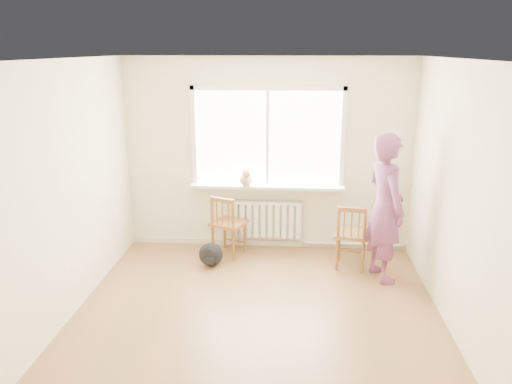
% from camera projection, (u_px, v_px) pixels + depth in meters
% --- Properties ---
extents(floor, '(4.50, 4.50, 0.00)m').
position_uv_depth(floor, '(255.00, 327.00, 5.20)').
color(floor, '#8E5E3A').
rests_on(floor, ground).
extents(ceiling, '(4.50, 4.50, 0.00)m').
position_uv_depth(ceiling, '(255.00, 60.00, 4.45)').
color(ceiling, white).
rests_on(ceiling, back_wall).
extents(back_wall, '(4.00, 0.01, 2.70)m').
position_uv_depth(back_wall, '(268.00, 155.00, 6.98)').
color(back_wall, beige).
rests_on(back_wall, ground).
extents(window, '(2.12, 0.05, 1.42)m').
position_uv_depth(window, '(268.00, 134.00, 6.87)').
color(window, white).
rests_on(window, back_wall).
extents(windowsill, '(2.15, 0.22, 0.04)m').
position_uv_depth(windowsill, '(267.00, 186.00, 6.99)').
color(windowsill, white).
rests_on(windowsill, back_wall).
extents(radiator, '(1.00, 0.12, 0.55)m').
position_uv_depth(radiator, '(267.00, 219.00, 7.14)').
color(radiator, white).
rests_on(radiator, back_wall).
extents(heating_pipe, '(1.40, 0.04, 0.04)m').
position_uv_depth(heating_pipe, '(353.00, 244.00, 7.18)').
color(heating_pipe, silver).
rests_on(heating_pipe, back_wall).
extents(baseboard, '(4.00, 0.03, 0.08)m').
position_uv_depth(baseboard, '(267.00, 243.00, 7.33)').
color(baseboard, beige).
rests_on(baseboard, ground).
extents(chair_left, '(0.55, 0.54, 0.87)m').
position_uv_depth(chair_left, '(227.00, 226.00, 6.88)').
color(chair_left, '#9C642D').
rests_on(chair_left, floor).
extents(chair_right, '(0.49, 0.48, 0.87)m').
position_uv_depth(chair_right, '(351.00, 237.00, 6.48)').
color(chair_right, '#9C642D').
rests_on(chair_right, floor).
extents(person, '(0.64, 0.78, 1.84)m').
position_uv_depth(person, '(385.00, 208.00, 6.08)').
color(person, '#C7425E').
rests_on(person, floor).
extents(cat, '(0.23, 0.44, 0.30)m').
position_uv_depth(cat, '(246.00, 178.00, 6.89)').
color(cat, beige).
rests_on(cat, windowsill).
extents(backpack, '(0.37, 0.31, 0.32)m').
position_uv_depth(backpack, '(211.00, 254.00, 6.62)').
color(backpack, black).
rests_on(backpack, floor).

